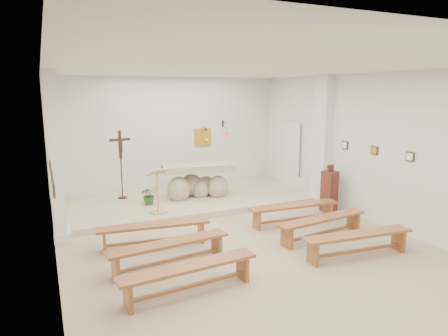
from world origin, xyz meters
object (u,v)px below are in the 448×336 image
donation_pedestal (329,191)px  lectern (158,191)px  bench_left_front (154,230)px  bench_left_third (189,272)px  bench_left_second (169,248)px  bench_right_second (322,223)px  altar (197,183)px  crucifix_stand (121,160)px  bench_right_front (294,209)px  bench_right_third (358,239)px

donation_pedestal → lectern: bearing=152.8°
bench_left_front → bench_left_third: same height
lectern → bench_left_second: lectern is taller
lectern → bench_left_second: (-0.55, -2.72, -0.35)m
bench_right_second → altar: bearing=103.0°
bench_right_second → donation_pedestal: bearing=40.3°
bench_left_third → bench_left_second: bearing=84.9°
crucifix_stand → donation_pedestal: crucifix_stand is taller
bench_right_front → bench_right_second: (-0.00, -1.05, 0.00)m
bench_left_second → bench_left_third: bearing=-96.4°
bench_left_second → bench_right_third: (3.34, -1.05, 0.00)m
donation_pedestal → bench_right_second: bearing=-144.5°
bench_left_third → bench_left_front: bearing=84.9°
bench_right_front → bench_right_third: 2.10m
crucifix_stand → bench_right_front: size_ratio=0.84×
altar → bench_left_third: 5.22m
altar → donation_pedestal: (2.80, -2.24, -0.00)m
bench_right_front → bench_right_third: size_ratio=1.00×
bench_right_third → lectern: bearing=131.8°
bench_left_third → lectern: bearing=76.7°
bench_left_front → bench_right_second: bearing=-10.5°
donation_pedestal → bench_left_second: 5.02m
bench_right_second → bench_left_third: 3.50m
lectern → bench_right_front: (2.79, -1.67, -0.35)m
bench_left_front → bench_right_third: same height
crucifix_stand → bench_right_third: crucifix_stand is taller
bench_right_front → bench_left_second: same height
bench_left_front → bench_right_third: size_ratio=1.00×
lectern → bench_left_second: size_ratio=0.50×
bench_left_front → bench_right_second: same height
altar → bench_left_front: 3.38m
bench_left_second → altar: bearing=56.1°
donation_pedestal → bench_left_second: (-4.77, -1.55, -0.19)m
bench_right_front → bench_left_third: 3.94m
bench_left_front → bench_left_second: same height
altar → crucifix_stand: crucifix_stand is taller
altar → bench_right_third: (1.37, -4.83, -0.19)m
lectern → crucifix_stand: size_ratio=0.60×
bench_left_second → crucifix_stand: bearing=83.5°
bench_right_front → bench_left_second: (-3.34, -1.05, 0.00)m
bench_left_front → bench_right_second: (3.34, -1.05, 0.00)m
bench_right_front → bench_left_second: bearing=-159.6°
crucifix_stand → bench_right_second: crucifix_stand is taller
altar → bench_right_front: (1.37, -2.74, -0.19)m
bench_left_second → bench_left_third: same height
donation_pedestal → bench_right_front: donation_pedestal is taller
bench_left_front → bench_right_third: 3.94m
bench_left_second → bench_right_second: (3.34, 0.00, 0.00)m
altar → crucifix_stand: (-1.96, 0.70, 0.70)m
lectern → bench_right_third: lectern is taller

